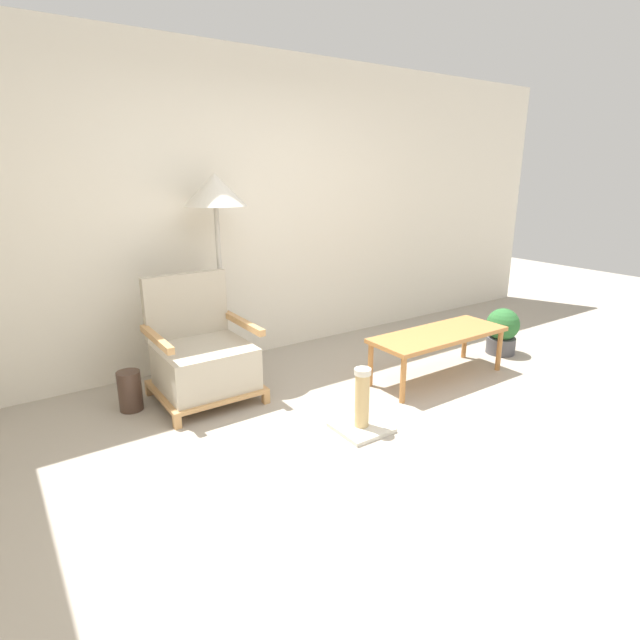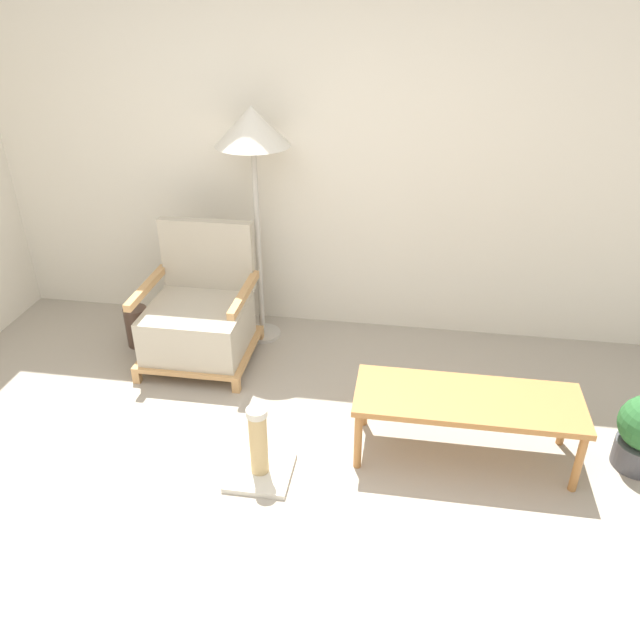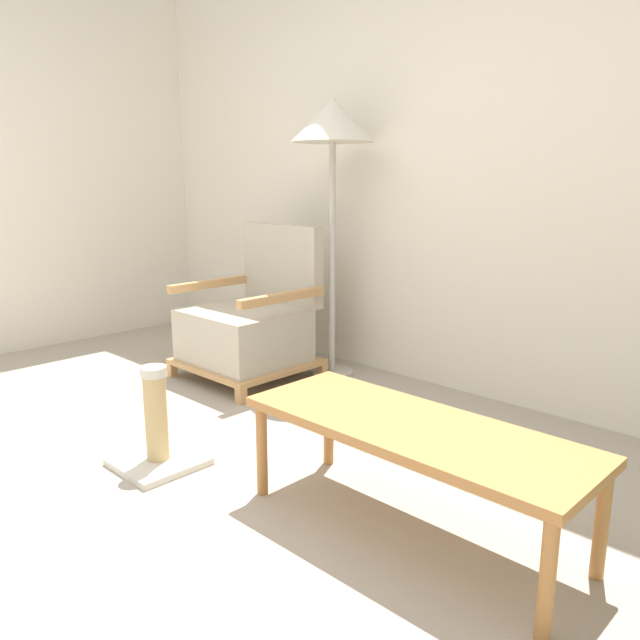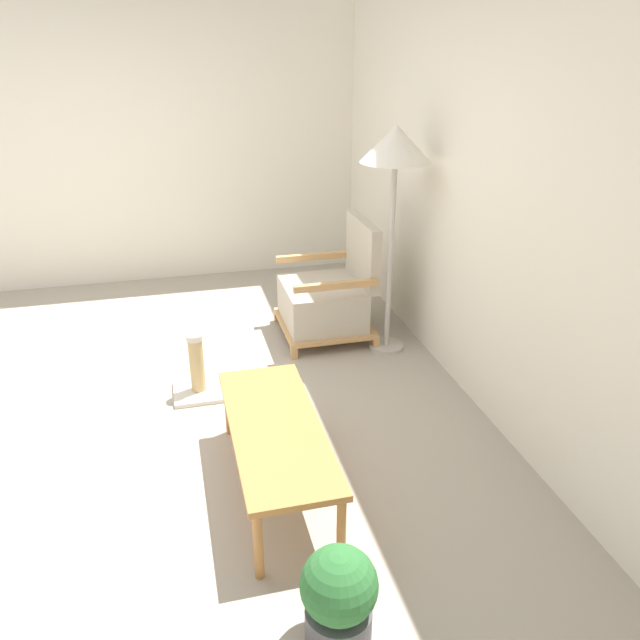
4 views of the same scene
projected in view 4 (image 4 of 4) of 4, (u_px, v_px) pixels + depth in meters
ground_plane at (117, 409)px, 4.07m from camera, size 14.00×14.00×0.00m
wall_back at (464, 183)px, 4.03m from camera, size 8.00×0.06×2.70m
wall_left at (165, 139)px, 5.77m from camera, size 0.06×8.00×2.70m
armchair at (328, 297)px, 4.96m from camera, size 0.74×0.70×0.93m
floor_lamp at (395, 154)px, 4.26m from camera, size 0.50×0.50×1.68m
coffee_table at (276, 432)px, 3.21m from camera, size 1.23×0.46×0.40m
vase at (325, 292)px, 5.52m from camera, size 0.17×0.17×0.30m
potted_plant at (339, 596)px, 2.43m from camera, size 0.31×0.31×0.44m
scratching_post at (198, 375)px, 4.19m from camera, size 0.34×0.34×0.45m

